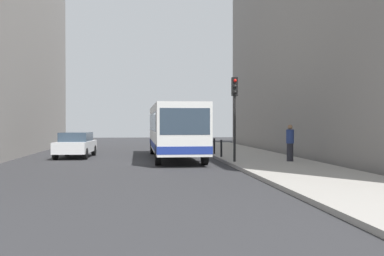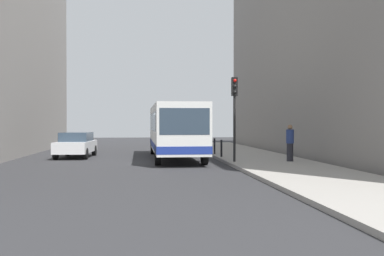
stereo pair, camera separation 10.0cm
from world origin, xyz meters
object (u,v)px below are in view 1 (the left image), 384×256
bollard_far (208,144)px  pedestrian_near_signal (290,143)px  bollard_near (221,148)px  bollard_mid (214,146)px  bus (175,128)px  car_beside_bus (76,144)px  traffic_light (235,103)px

bollard_far → pedestrian_near_signal: 8.37m
bollard_near → bollard_mid: (0.00, 2.37, 0.00)m
bollard_near → bus: bearing=156.9°
car_beside_bus → bus: bearing=168.8°
traffic_light → bollard_near: (-0.10, 3.03, -2.38)m
bollard_near → car_beside_bus: bearing=163.0°
car_beside_bus → traffic_light: size_ratio=1.09×
traffic_light → bollard_mid: traffic_light is taller
pedestrian_near_signal → bus: bearing=24.7°
bus → bollard_near: size_ratio=11.62×
traffic_light → bollard_far: 8.13m
car_beside_bus → bollard_mid: size_ratio=4.72×
bus → car_beside_bus: (-5.72, 1.45, -0.94)m
traffic_light → bollard_mid: size_ratio=4.32×
bollard_near → bollard_far: (0.00, 4.75, 0.00)m
bus → bollard_mid: bus is taller
bollard_near → traffic_light: bearing=-88.1°
bollard_near → bollard_mid: bearing=90.0°
bollard_far → pedestrian_near_signal: pedestrian_near_signal is taller
bollard_near → pedestrian_near_signal: pedestrian_near_signal is taller
bus → traffic_light: size_ratio=2.69×
bus → bollard_near: (2.52, -1.07, -1.10)m
car_beside_bus → pedestrian_near_signal: (11.10, -5.63, 0.27)m
traffic_light → bollard_near: traffic_light is taller
bollard_near → pedestrian_near_signal: 4.25m
bollard_far → pedestrian_near_signal: (2.86, -7.86, 0.43)m
bus → car_beside_bus: size_ratio=2.46×
bollard_near → bollard_far: same height
bollard_far → bollard_near: bearing=-90.0°
bollard_mid → bus: bearing=-152.7°
traffic_light → pedestrian_near_signal: 3.38m
traffic_light → pedestrian_near_signal: traffic_light is taller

